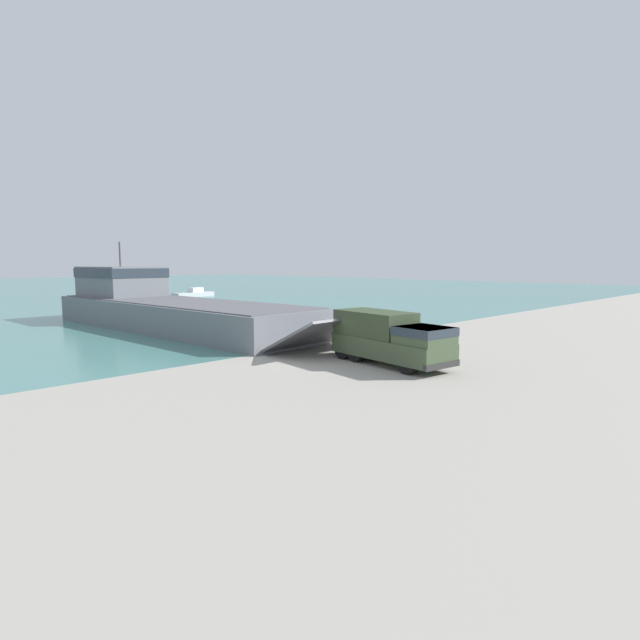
{
  "coord_description": "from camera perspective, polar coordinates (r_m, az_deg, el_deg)",
  "views": [
    {
      "loc": [
        -19.43,
        -20.45,
        5.64
      ],
      "look_at": [
        2.01,
        1.37,
        2.11
      ],
      "focal_mm": 28.0,
      "sensor_mm": 36.0,
      "label": 1
    }
  ],
  "objects": [
    {
      "name": "ground_plane",
      "position": [
        28.77,
        -0.94,
        -4.73
      ],
      "size": [
        240.0,
        240.0,
        0.0
      ],
      "primitive_type": "plane",
      "color": "#9E998E"
    },
    {
      "name": "cargo_crate",
      "position": [
        30.11,
        14.74,
        -3.92
      ],
      "size": [
        0.68,
        0.75,
        0.53
      ],
      "primitive_type": "cube",
      "rotation": [
        0.0,
        0.0,
        -0.27
      ],
      "color": "#566042",
      "rests_on": "ground_plane"
    },
    {
      "name": "moored_boat_a",
      "position": [
        85.68,
        -14.22,
        2.94
      ],
      "size": [
        7.72,
        3.07,
        1.5
      ],
      "rotation": [
        0.0,
        0.0,
        1.74
      ],
      "color": "#B7BABF",
      "rests_on": "ground_plane"
    },
    {
      "name": "soldier_on_ramp",
      "position": [
        30.5,
        10.89,
        -2.26
      ],
      "size": [
        0.47,
        0.49,
        1.75
      ],
      "rotation": [
        0.0,
        0.0,
        3.87
      ],
      "color": "#6B664C",
      "rests_on": "ground_plane"
    },
    {
      "name": "landing_craft",
      "position": [
        46.0,
        -17.41,
        1.57
      ],
      "size": [
        9.56,
        33.79,
        7.65
      ],
      "rotation": [
        0.0,
        0.0,
        0.06
      ],
      "color": "slate",
      "rests_on": "ground_plane"
    },
    {
      "name": "mooring_bollard",
      "position": [
        37.64,
        7.6,
        -1.32
      ],
      "size": [
        0.3,
        0.3,
        0.93
      ],
      "color": "#333338",
      "rests_on": "ground_plane"
    },
    {
      "name": "military_truck",
      "position": [
        27.9,
        8.0,
        -1.99
      ],
      "size": [
        3.45,
        7.64,
        2.89
      ],
      "rotation": [
        0.0,
        0.0,
        -1.7
      ],
      "color": "#3D4C33",
      "rests_on": "ground_plane"
    }
  ]
}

